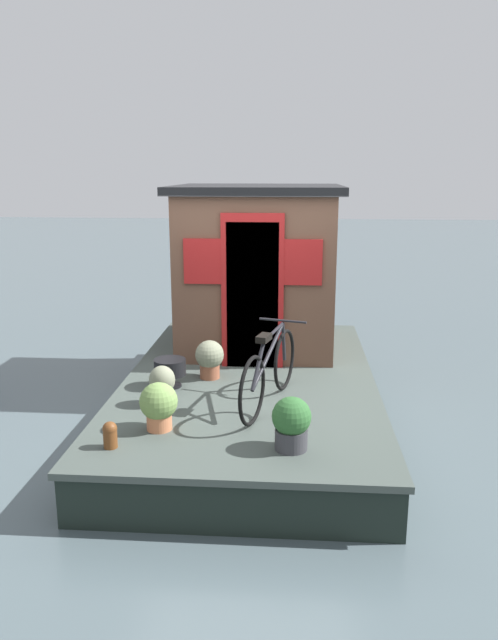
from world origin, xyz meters
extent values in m
plane|color=#4C5B60|center=(0.00, 0.00, 0.00)|extent=(60.00, 60.00, 0.00)
cube|color=#424C47|center=(0.00, 0.00, 0.48)|extent=(4.80, 2.77, 0.06)
cube|color=black|center=(0.00, 0.00, 0.22)|extent=(4.71, 2.72, 0.45)
cube|color=brown|center=(1.30, 0.00, 1.50)|extent=(1.89, 1.90, 1.98)
cube|color=#28282B|center=(1.30, 0.00, 2.54)|extent=(2.09, 2.10, 0.10)
cube|color=maroon|center=(0.34, 0.00, 1.36)|extent=(0.04, 0.60, 1.70)
cube|color=maroon|center=(0.33, 0.00, 1.41)|extent=(0.03, 0.72, 1.80)
cube|color=maroon|center=(0.34, -0.57, 1.76)|extent=(0.03, 0.44, 0.52)
cube|color=maroon|center=(0.34, 0.57, 1.76)|extent=(0.03, 0.44, 0.52)
torus|color=black|center=(-0.39, -0.39, 0.83)|extent=(0.63, 0.21, 0.65)
torus|color=black|center=(-1.34, -0.11, 0.83)|extent=(0.63, 0.21, 0.65)
cylinder|color=black|center=(-0.91, -0.24, 1.04)|extent=(0.90, 0.29, 0.45)
cylinder|color=black|center=(-0.75, -0.28, 1.23)|extent=(0.58, 0.20, 0.06)
cylinder|color=black|center=(-1.19, -0.16, 1.02)|extent=(0.34, 0.13, 0.41)
cylinder|color=black|center=(-0.43, -0.38, 1.04)|extent=(0.12, 0.07, 0.42)
cube|color=black|center=(-1.04, -0.20, 1.24)|extent=(0.22, 0.15, 0.06)
cylinder|color=black|center=(-0.47, -0.37, 1.28)|extent=(0.16, 0.49, 0.02)
cylinder|color=#38383D|center=(-0.93, 0.80, 0.59)|extent=(0.23, 0.23, 0.16)
ellipsoid|color=gray|center=(-0.93, 0.80, 0.76)|extent=(0.26, 0.26, 0.29)
cylinder|color=#38383D|center=(-1.83, -0.47, 0.60)|extent=(0.27, 0.27, 0.18)
sphere|color=#2D602D|center=(-1.83, -0.47, 0.80)|extent=(0.33, 0.33, 0.33)
cylinder|color=#C6754C|center=(-1.52, 0.71, 0.58)|extent=(0.23, 0.23, 0.15)
sphere|color=#70934C|center=(-1.52, 0.71, 0.77)|extent=(0.34, 0.34, 0.34)
cylinder|color=#935138|center=(-0.10, 0.45, 0.59)|extent=(0.22, 0.22, 0.16)
sphere|color=gray|center=(-0.10, 0.45, 0.78)|extent=(0.32, 0.32, 0.32)
cylinder|color=black|center=(-0.42, 0.83, 0.73)|extent=(0.34, 0.34, 0.17)
cylinder|color=black|center=(-0.42, 0.83, 0.58)|extent=(0.04, 0.04, 0.14)
cylinder|color=black|center=(-0.42, 0.83, 0.52)|extent=(0.24, 0.24, 0.02)
cylinder|color=brown|center=(-1.92, 1.04, 0.59)|extent=(0.12, 0.12, 0.17)
sphere|color=brown|center=(-1.92, 1.04, 0.68)|extent=(0.12, 0.12, 0.12)
camera|label=1|loc=(-6.51, -0.47, 2.77)|focal=34.13mm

